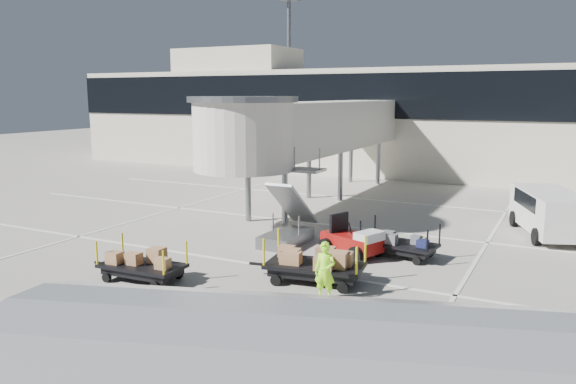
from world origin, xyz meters
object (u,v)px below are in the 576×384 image
box_cart_far (140,266)px  ground_worker (325,271)px  suitcase_cart (399,245)px  box_cart_near (315,264)px  minivan (549,209)px  belt_loader (226,162)px  baggage_tug (353,241)px

box_cart_far → ground_worker: 6.28m
suitcase_cart → box_cart_near: bearing=-104.3°
minivan → belt_loader: bearing=135.5°
box_cart_far → belt_loader: belt_loader is taller
baggage_tug → ground_worker: (0.89, -4.80, 0.33)m
ground_worker → minivan: bearing=61.3°
minivan → baggage_tug: bearing=-153.4°
belt_loader → ground_worker: bearing=-48.9°
box_cart_far → box_cart_near: bearing=22.8°
ground_worker → belt_loader: 29.05m
box_cart_far → ground_worker: bearing=8.0°
suitcase_cart → box_cart_near: (-1.67, -4.12, 0.14)m
box_cart_near → minivan: bearing=49.3°
box_cart_near → minivan: size_ratio=0.72×
ground_worker → box_cart_near: bearing=122.0°
suitcase_cart → box_cart_near: size_ratio=0.88×
suitcase_cart → minivan: (4.88, 6.24, 0.69)m
baggage_tug → box_cart_near: size_ratio=0.65×
minivan → belt_loader: 26.28m
suitcase_cart → ground_worker: 5.52m
suitcase_cart → minivan: minivan is taller
suitcase_cart → minivan: size_ratio=0.63×
ground_worker → belt_loader: (-18.31, 22.56, -0.11)m
suitcase_cart → box_cart_far: size_ratio=1.01×
baggage_tug → minivan: bearing=67.9°
minivan → belt_loader: size_ratio=1.28×
suitcase_cart → belt_loader: 25.60m
box_cart_far → minivan: (11.78, 12.87, 0.66)m
baggage_tug → belt_loader: (-17.42, 17.76, 0.22)m
suitcase_cart → baggage_tug: bearing=-150.3°
box_cart_far → belt_loader: (-12.15, 23.73, 0.28)m
baggage_tug → belt_loader: size_ratio=0.60×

